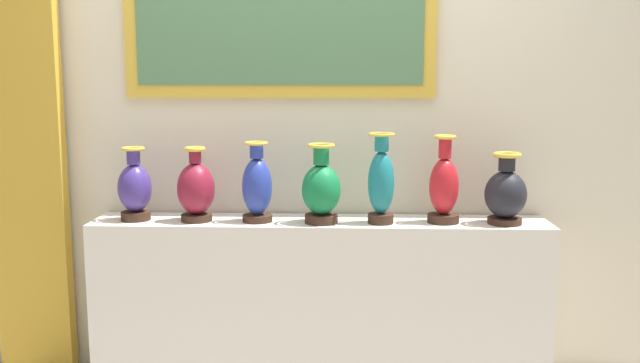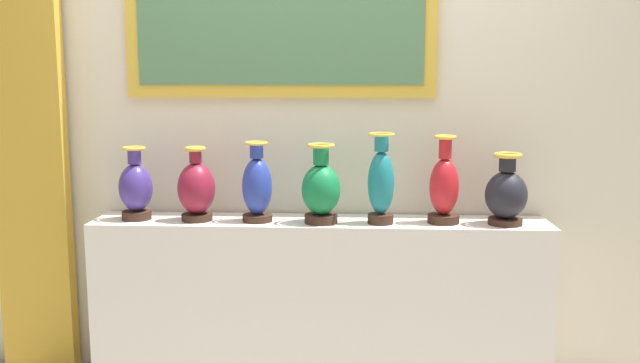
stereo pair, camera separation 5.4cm
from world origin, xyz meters
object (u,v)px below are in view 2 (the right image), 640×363
vase_onyx (506,194)px  vase_teal (381,183)px  vase_emerald (321,190)px  vase_crimson (444,188)px  vase_burgundy (196,189)px  vase_cobalt (257,187)px  vase_indigo (136,188)px

vase_onyx → vase_teal: bearing=-179.2°
vase_emerald → vase_teal: size_ratio=0.88×
vase_teal → vase_crimson: bearing=5.3°
vase_emerald → vase_onyx: 0.84m
vase_burgundy → vase_onyx: size_ratio=1.06×
vase_burgundy → vase_crimson: 1.14m
vase_cobalt → vase_onyx: size_ratio=1.13×
vase_cobalt → vase_emerald: vase_cobalt is taller
vase_emerald → vase_teal: (0.27, 0.00, 0.03)m
vase_cobalt → vase_emerald: 0.30m
vase_indigo → vase_onyx: vase_indigo is taller
vase_burgundy → vase_crimson: (1.14, 0.01, 0.02)m
vase_teal → vase_burgundy: bearing=178.8°
vase_onyx → vase_crimson: bearing=176.2°
vase_teal → vase_crimson: 0.29m
vase_cobalt → vase_onyx: vase_cobalt is taller
vase_burgundy → vase_teal: (0.85, -0.02, 0.04)m
vase_cobalt → vase_crimson: bearing=0.6°
vase_indigo → vase_emerald: 0.87m
vase_burgundy → vase_emerald: vase_emerald is taller
vase_indigo → vase_onyx: (1.71, -0.02, -0.01)m
vase_onyx → vase_cobalt: bearing=179.6°
vase_indigo → vase_cobalt: bearing=-1.1°
vase_indigo → vase_burgundy: size_ratio=0.99×
vase_crimson → vase_onyx: size_ratio=1.23×
vase_burgundy → vase_onyx: bearing=-0.4°
vase_indigo → vase_crimson: size_ratio=0.85×
vase_teal → vase_onyx: (0.57, 0.01, -0.05)m
vase_indigo → vase_onyx: bearing=-0.7°
vase_emerald → vase_crimson: (0.56, 0.03, 0.01)m
vase_indigo → vase_burgundy: vase_burgundy is taller
vase_burgundy → vase_crimson: bearing=0.4°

